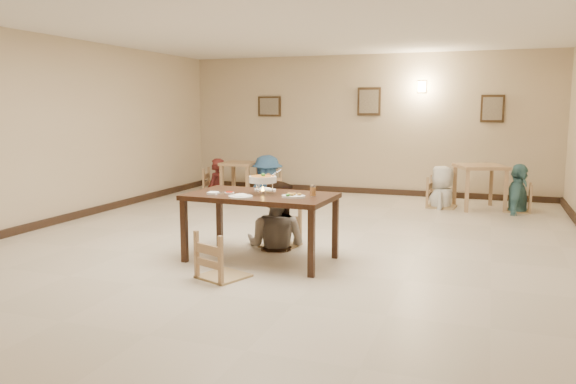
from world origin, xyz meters
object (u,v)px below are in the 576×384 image
at_px(drink_glass, 313,191).
at_px(bg_table_right, 480,173).
at_px(bg_table_left, 240,168).
at_px(chair_far, 281,212).
at_px(curry_warmer, 263,179).
at_px(bg_diner_a, 216,158).
at_px(bg_diner_b, 267,155).
at_px(bg_diner_d, 520,164).
at_px(bg_chair_rl, 443,179).
at_px(main_table, 261,201).
at_px(main_diner, 276,180).
at_px(bg_chair_ll, 216,170).
at_px(chair_near, 223,233).
at_px(bg_chair_lr, 267,173).
at_px(bg_chair_rr, 519,185).
at_px(bg_diner_c, 443,166).

distance_m(drink_glass, bg_table_right, 4.97).
bearing_deg(drink_glass, bg_table_left, 123.53).
bearing_deg(chair_far, bg_table_left, 131.48).
xyz_separation_m(curry_warmer, bg_diner_a, (-3.06, 4.73, -0.23)).
height_order(bg_diner_b, bg_diner_d, bg_diner_b).
xyz_separation_m(curry_warmer, bg_chair_rl, (1.77, 4.59, -0.46)).
height_order(drink_glass, bg_diner_d, bg_diner_d).
distance_m(main_table, main_diner, 0.70).
relative_size(chair_far, bg_diner_a, 0.62).
height_order(bg_chair_rl, bg_diner_b, bg_diner_b).
bearing_deg(main_diner, curry_warmer, 100.98).
bearing_deg(chair_far, bg_diner_a, 137.12).
height_order(bg_table_left, bg_diner_b, bg_diner_b).
bearing_deg(drink_glass, bg_table_right, 68.66).
distance_m(chair_far, bg_chair_ll, 5.02).
xyz_separation_m(main_diner, bg_diner_a, (-2.97, 4.07, -0.14)).
distance_m(curry_warmer, bg_chair_rl, 4.94).
height_order(chair_near, curry_warmer, curry_warmer).
relative_size(chair_near, bg_chair_lr, 1.01).
height_order(drink_glass, bg_chair_ll, bg_chair_ll).
height_order(chair_near, bg_table_right, chair_near).
distance_m(bg_chair_lr, bg_diner_a, 1.26).
xyz_separation_m(main_diner, bg_chair_lr, (-1.74, 4.00, -0.41)).
distance_m(bg_table_left, bg_table_right, 4.88).
height_order(bg_table_right, bg_chair_rr, bg_chair_rr).
distance_m(chair_near, main_diner, 1.54).
xyz_separation_m(chair_far, bg_diner_d, (3.14, 3.87, 0.39)).
xyz_separation_m(curry_warmer, bg_diner_d, (3.10, 4.60, -0.13)).
bearing_deg(curry_warmer, bg_diner_c, 68.93).
height_order(bg_table_right, bg_diner_b, bg_diner_b).
bearing_deg(bg_diner_b, main_table, -130.01).
xyz_separation_m(chair_near, bg_diner_b, (-1.68, 5.49, 0.38)).
distance_m(main_diner, bg_diner_a, 5.04).
bearing_deg(bg_diner_a, bg_diner_b, 82.94).
bearing_deg(bg_chair_rr, bg_chair_ll, -90.56).
height_order(chair_far, bg_chair_ll, bg_chair_ll).
height_order(chair_far, bg_table_right, chair_far).
relative_size(main_table, main_diner, 0.99).
relative_size(curry_warmer, bg_chair_lr, 0.38).
bearing_deg(main_table, bg_table_right, 64.88).
bearing_deg(bg_chair_rr, bg_table_left, -90.03).
height_order(curry_warmer, bg_table_right, curry_warmer).
bearing_deg(bg_chair_rl, main_table, 163.16).
xyz_separation_m(main_diner, bg_chair_ll, (-2.97, 4.07, -0.39)).
xyz_separation_m(main_table, bg_chair_rr, (3.12, 4.61, -0.26)).
relative_size(chair_far, bg_chair_ll, 0.91).
xyz_separation_m(chair_far, bg_chair_rl, (1.81, 3.87, 0.07)).
distance_m(bg_table_right, bg_diner_b, 4.26).
relative_size(bg_chair_ll, bg_chair_lr, 1.05).
bearing_deg(bg_table_left, bg_diner_c, -1.00).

